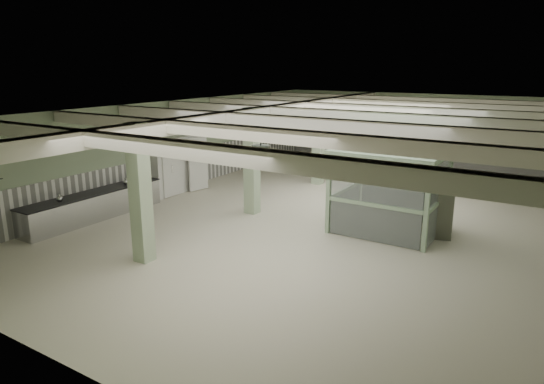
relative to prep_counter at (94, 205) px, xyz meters
The scene contains 30 objects.
floor 7.86m from the prep_counter, 33.57° to the left, with size 20.00×20.00×0.00m, color beige.
ceiling 8.45m from the prep_counter, 33.57° to the left, with size 14.00×20.00×0.02m, color silver.
wall_back 15.82m from the prep_counter, 65.48° to the left, with size 14.00×0.02×3.60m, color #A4BC96.
wall_front 8.75m from the prep_counter, 40.87° to the right, with size 14.00×0.02×3.60m, color #A4BC96.
wall_left 4.57m from the prep_counter, 96.05° to the left, with size 0.02×20.00×3.60m, color #A4BC96.
wainscot_left 4.37m from the prep_counter, 95.72° to the left, with size 0.05×19.90×1.50m, color white.
wainscot_back 15.74m from the prep_counter, 65.45° to the left, with size 13.90×0.05×1.50m, color white.
girder 6.61m from the prep_counter, 47.05° to the left, with size 0.45×19.90×0.40m, color white.
beam_a 7.84m from the prep_counter, 25.79° to the right, with size 13.90×0.35×0.32m, color white.
beam_b 7.21m from the prep_counter, ahead, with size 13.90×0.35×0.32m, color white.
beam_c 7.41m from the prep_counter, 15.72° to the left, with size 13.90×0.35×0.32m, color white.
beam_d 8.39m from the prep_counter, 33.57° to the left, with size 13.90×0.35×0.32m, color white.
beam_e 9.92m from the prep_counter, 46.29° to the left, with size 13.90×0.35×0.32m, color white.
beam_f 11.78m from the prep_counter, 55.00° to the left, with size 13.90×0.35×0.32m, color white.
beam_g 13.85m from the prep_counter, 61.09° to the left, with size 13.90×0.35×0.32m, color white.
column_a 4.57m from the prep_counter, 22.33° to the right, with size 0.42×0.42×3.60m, color #AAC29C.
column_b 5.41m from the prep_counter, 39.58° to the left, with size 0.42×0.42×3.60m, color #AAC29C.
column_c 9.36m from the prep_counter, 64.15° to the left, with size 0.42×0.42×3.60m, color #AAC29C.
column_d 13.05m from the prep_counter, 71.87° to the left, with size 0.42×0.42×3.60m, color #AAC29C.
pendant_front 7.53m from the prep_counter, ahead, with size 0.44×0.44×0.22m, color #29372C.
pendant_mid 8.93m from the prep_counter, 34.51° to the left, with size 0.44×0.44×0.22m, color #29372C.
pendant_back 12.37m from the prep_counter, 54.42° to the left, with size 0.44×0.44×0.22m, color #29372C.
prep_counter is the anchor object (origin of this frame).
pitcher_near 1.40m from the prep_counter, 84.48° to the left, with size 0.17×0.19×0.25m, color #A8A9AD, non-canonical shape.
pitcher_far 1.45m from the prep_counter, 84.37° to the right, with size 0.18×0.21×0.27m, color #A8A9AD, non-canonical shape.
veg_colander 2.10m from the prep_counter, 92.74° to the left, with size 0.40×0.40×0.18m, color #3C3C41, non-canonical shape.
orange_bowl 1.77m from the prep_counter, 88.12° to the left, with size 0.25×0.25×0.09m, color #B2B2B7.
walkin_cooler 4.06m from the prep_counter, 91.20° to the left, with size 0.88×2.45×2.24m.
guard_booth 9.61m from the prep_counter, 25.02° to the left, with size 3.19×2.70×2.55m.
filing_cabinet 11.08m from the prep_counter, 22.87° to the left, with size 0.48×0.68×1.47m, color #606453.
Camera 1 is at (6.60, -14.26, 4.97)m, focal length 32.00 mm.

